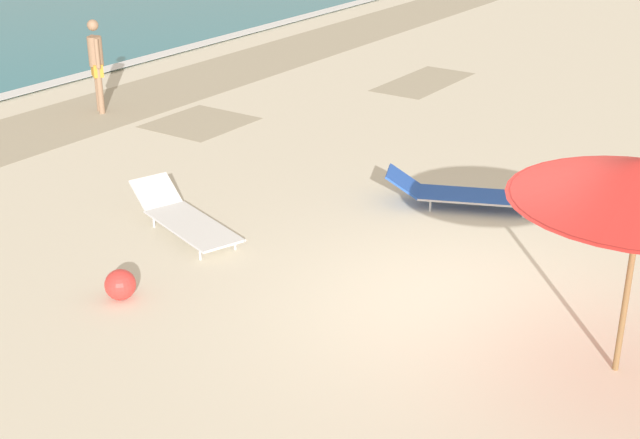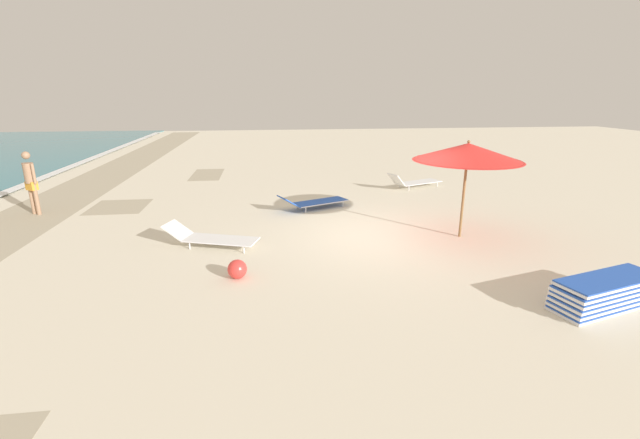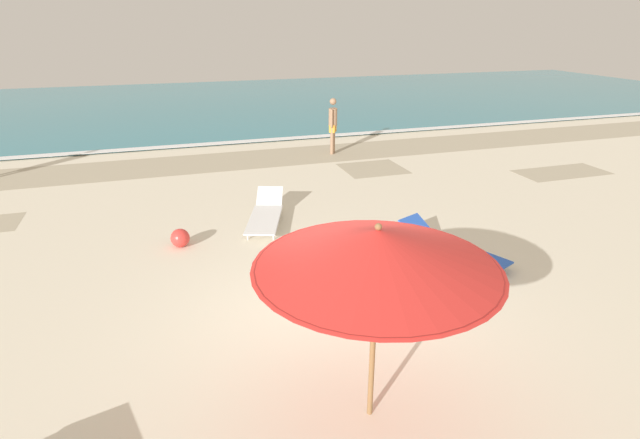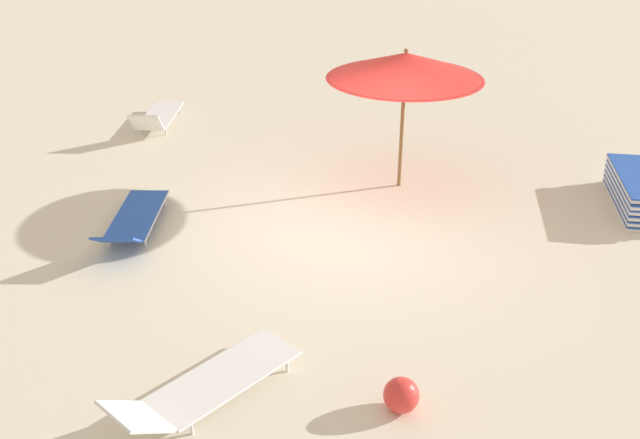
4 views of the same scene
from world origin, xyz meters
name	(u,v)px [view 1 (image 1 of 4)]	position (x,y,z in m)	size (l,w,h in m)	color
ground_plane	(464,316)	(0.00, 0.01, -0.08)	(60.00, 60.00, 0.16)	beige
sun_lounger_under_umbrella	(184,218)	(-0.18, 4.04, 0.21)	(1.24, 2.16, 0.49)	white
sun_lounger_beside_umbrella	(461,193)	(2.72, 1.41, 0.21)	(1.40, 2.18, 0.49)	blue
beachgoer_wading_adult	(96,60)	(3.12, 9.22, 1.00)	(0.31, 0.39, 1.76)	#A37A5B
beach_ball	(120,285)	(-1.98, 3.36, 0.18)	(0.36, 0.36, 0.36)	red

